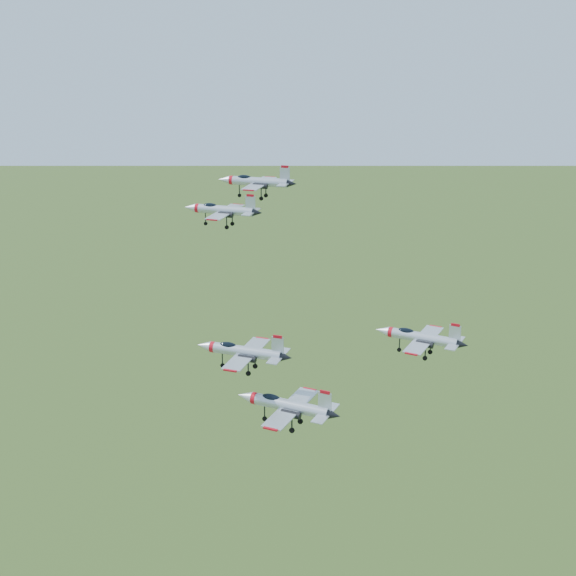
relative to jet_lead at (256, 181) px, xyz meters
The scene contains 5 objects.
jet_lead is the anchor object (origin of this frame).
jet_left_high 8.87m from the jet_lead, 84.85° to the right, with size 11.03×9.41×3.01m.
jet_right_high 34.39m from the jet_lead, 55.09° to the right, with size 11.03×9.38×3.00m.
jet_left_low 32.17m from the jet_lead, ahead, with size 12.40×10.37×3.32m.
jet_right_low 41.03m from the jet_lead, 47.68° to the right, with size 11.80×9.90×3.16m.
Camera 1 is at (56.12, -77.29, 177.96)m, focal length 50.00 mm.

